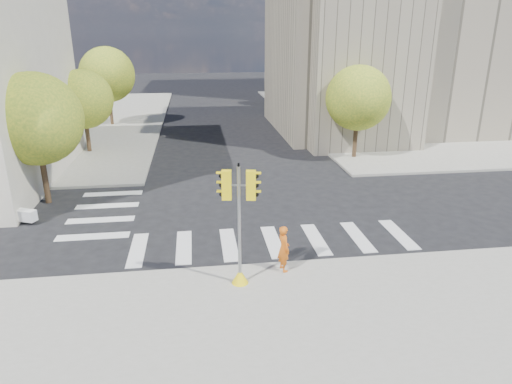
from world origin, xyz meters
TOP-DOWN VIEW (x-y plane):
  - ground at (0.00, 0.00)m, footprint 160.00×160.00m
  - sidewalk_far_right at (20.00, 26.00)m, footprint 28.00×40.00m
  - sidewalk_far_left at (-20.00, 26.00)m, footprint 28.00×40.00m
  - civic_building at (15.59, 19.12)m, footprint 26.00×16.00m
  - tree_lw_near at (-10.50, 4.00)m, footprint 4.40×4.40m
  - tree_lw_mid at (-10.50, 14.00)m, footprint 4.00×4.00m
  - tree_lw_far at (-10.50, 24.00)m, footprint 4.80×4.80m
  - tree_re_near at (7.50, 10.00)m, footprint 4.20×4.20m
  - tree_re_mid at (7.50, 22.00)m, footprint 4.60×4.60m
  - tree_re_far at (7.50, 34.00)m, footprint 4.00×4.00m
  - lamp_near at (8.00, 14.00)m, footprint 0.35×0.18m
  - lamp_far at (8.00, 28.00)m, footprint 0.35×0.18m
  - traffic_signal at (-1.78, -5.27)m, footprint 1.08×0.56m
  - photographer at (-0.18, -4.60)m, footprint 0.54×0.69m

SIDE VIEW (x-z plane):
  - ground at x=0.00m, z-range 0.00..0.00m
  - sidewalk_far_right at x=20.00m, z-range 0.00..0.15m
  - sidewalk_far_left at x=-20.00m, z-range 0.00..0.15m
  - photographer at x=-0.18m, z-range 0.15..1.83m
  - traffic_signal at x=-1.78m, z-range -0.19..3.98m
  - tree_lw_mid at x=-10.50m, z-range 0.88..6.65m
  - tree_re_far at x=7.50m, z-range 0.93..6.80m
  - tree_re_near at x=7.50m, z-range 0.97..7.13m
  - tree_lw_near at x=-10.50m, z-range 1.00..7.41m
  - tree_re_mid at x=7.50m, z-range 1.02..7.68m
  - tree_lw_far at x=-10.50m, z-range 1.07..8.01m
  - lamp_near at x=8.00m, z-range 0.52..8.63m
  - lamp_far at x=8.00m, z-range 0.52..8.63m
  - civic_building at x=15.59m, z-range -2.43..16.96m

